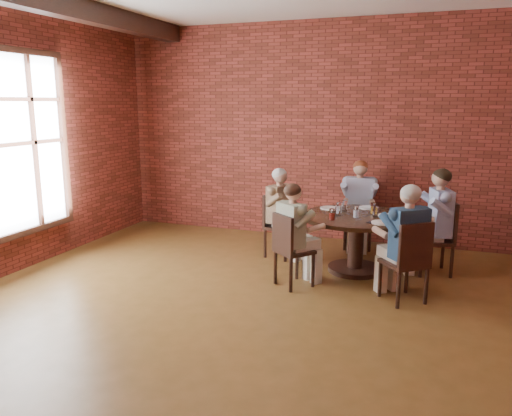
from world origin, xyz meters
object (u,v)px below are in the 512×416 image
(diner_c, at_px, (282,213))
(chair_e, at_px, (409,259))
(diner_a, at_px, (435,222))
(diner_d, at_px, (295,235))
(dining_table, at_px, (356,232))
(chair_d, at_px, (289,247))
(diner_e, at_px, (405,244))
(chair_a, at_px, (441,234))
(diner_b, at_px, (359,205))
(chair_b, at_px, (359,214))
(chair_c, at_px, (277,222))
(smartphone, at_px, (371,222))

(diner_c, relative_size, chair_e, 1.37)
(diner_a, bearing_deg, diner_d, -72.49)
(dining_table, bearing_deg, diner_a, 16.33)
(chair_d, height_order, diner_e, diner_e)
(chair_a, distance_m, diner_d, 1.96)
(diner_d, bearing_deg, diner_e, -143.31)
(chair_a, xyz_separation_m, diner_e, (-0.38, -1.11, 0.14))
(diner_a, distance_m, diner_b, 1.36)
(diner_b, bearing_deg, chair_a, -41.59)
(chair_b, height_order, diner_d, diner_d)
(chair_d, xyz_separation_m, chair_e, (1.36, -0.05, 0.02))
(diner_a, distance_m, chair_d, 1.95)
(dining_table, bearing_deg, chair_c, 165.67)
(diner_a, distance_m, chair_b, 1.43)
(diner_b, bearing_deg, diner_a, -44.47)
(chair_c, relative_size, smartphone, 7.17)
(chair_b, height_order, smartphone, chair_b)
(chair_a, height_order, diner_d, diner_d)
(chair_c, relative_size, diner_e, 0.69)
(chair_e, relative_size, diner_e, 0.71)
(dining_table, distance_m, smartphone, 0.46)
(diner_d, bearing_deg, smartphone, -114.38)
(dining_table, height_order, diner_a, diner_a)
(diner_b, distance_m, chair_d, 2.00)
(dining_table, xyz_separation_m, diner_c, (-1.09, 0.28, 0.10))
(chair_a, height_order, chair_d, chair_a)
(diner_d, distance_m, chair_e, 1.32)
(dining_table, distance_m, diner_c, 1.13)
(diner_e, bearing_deg, diner_d, -40.62)
(dining_table, distance_m, chair_b, 1.20)
(smartphone, bearing_deg, diner_c, 174.19)
(chair_d, relative_size, chair_e, 0.96)
(diner_e, bearing_deg, chair_e, 90.00)
(diner_d, relative_size, smartphone, 9.91)
(chair_e, distance_m, smartphone, 0.76)
(chair_e, bearing_deg, diner_e, -90.00)
(chair_c, bearing_deg, dining_table, -90.00)
(chair_a, distance_m, diner_e, 1.18)
(chair_e, xyz_separation_m, smartphone, (-0.48, 0.53, 0.25))
(chair_e, distance_m, diner_e, 0.17)
(chair_a, bearing_deg, diner_e, -35.25)
(chair_e, height_order, smartphone, chair_e)
(diner_a, xyz_separation_m, chair_d, (-1.60, -1.10, -0.19))
(dining_table, height_order, smartphone, smartphone)
(diner_d, distance_m, diner_e, 1.26)
(diner_a, bearing_deg, smartphone, -65.81)
(dining_table, xyz_separation_m, diner_b, (-0.13, 1.10, 0.13))
(chair_a, relative_size, chair_c, 1.05)
(diner_b, bearing_deg, diner_c, -146.14)
(chair_a, distance_m, chair_e, 1.22)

